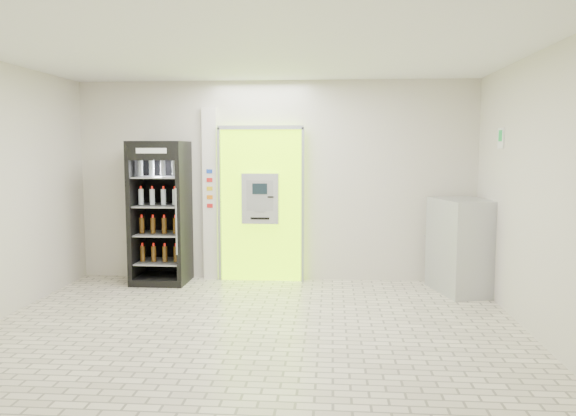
# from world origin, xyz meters

# --- Properties ---
(ground) EXTENTS (6.00, 6.00, 0.00)m
(ground) POSITION_xyz_m (0.00, 0.00, 0.00)
(ground) COLOR beige
(ground) RESTS_ON ground
(room_shell) EXTENTS (6.00, 6.00, 6.00)m
(room_shell) POSITION_xyz_m (0.00, 0.00, 1.84)
(room_shell) COLOR beige
(room_shell) RESTS_ON ground
(atm_assembly) EXTENTS (1.30, 0.24, 2.33)m
(atm_assembly) POSITION_xyz_m (-0.20, 2.41, 1.17)
(atm_assembly) COLOR #95E800
(atm_assembly) RESTS_ON ground
(pillar) EXTENTS (0.22, 0.11, 2.60)m
(pillar) POSITION_xyz_m (-0.98, 2.45, 1.30)
(pillar) COLOR silver
(pillar) RESTS_ON ground
(beverage_cooler) EXTENTS (0.79, 0.75, 2.10)m
(beverage_cooler) POSITION_xyz_m (-1.66, 2.15, 1.01)
(beverage_cooler) COLOR black
(beverage_cooler) RESTS_ON ground
(steel_cabinet) EXTENTS (0.88, 1.10, 1.30)m
(steel_cabinet) POSITION_xyz_m (2.67, 1.90, 0.65)
(steel_cabinet) COLOR #AAADB2
(steel_cabinet) RESTS_ON ground
(exit_sign) EXTENTS (0.02, 0.22, 0.26)m
(exit_sign) POSITION_xyz_m (2.99, 1.40, 2.12)
(exit_sign) COLOR white
(exit_sign) RESTS_ON room_shell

